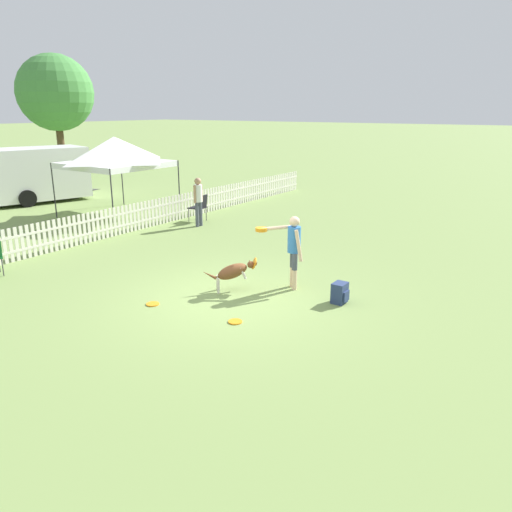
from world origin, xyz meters
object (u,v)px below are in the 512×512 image
(handler_person, at_px, (292,244))
(leaping_dog, at_px, (233,272))
(spectator_standing, at_px, (198,197))
(equipment_trailer, at_px, (31,174))
(folding_chair_blue_left, at_px, (200,206))
(canopy_tent_main, at_px, (115,152))
(frisbee_near_dog, at_px, (153,304))
(frisbee_near_handler, at_px, (235,322))
(tree_left_grove, at_px, (55,93))
(backpack_on_grass, at_px, (340,293))

(handler_person, relative_size, leaping_dog, 1.64)
(spectator_standing, relative_size, equipment_trailer, 0.31)
(folding_chair_blue_left, distance_m, equipment_trailer, 8.28)
(canopy_tent_main, bearing_deg, frisbee_near_dog, -126.72)
(frisbee_near_handler, height_order, frisbee_near_dog, same)
(spectator_standing, bearing_deg, leaping_dog, 47.55)
(equipment_trailer, bearing_deg, spectator_standing, -71.41)
(folding_chair_blue_left, distance_m, tree_left_grove, 17.37)
(frisbee_near_dog, height_order, tree_left_grove, tree_left_grove)
(handler_person, distance_m, folding_chair_blue_left, 7.21)
(frisbee_near_dog, relative_size, tree_left_grove, 0.04)
(handler_person, distance_m, canopy_tent_main, 9.66)
(leaping_dog, bearing_deg, tree_left_grove, -159.57)
(backpack_on_grass, xyz_separation_m, spectator_standing, (3.58, 6.82, 0.76))
(leaping_dog, relative_size, canopy_tent_main, 0.31)
(folding_chair_blue_left, xyz_separation_m, spectator_standing, (-0.57, -0.45, 0.41))
(folding_chair_blue_left, relative_size, canopy_tent_main, 0.29)
(canopy_tent_main, xyz_separation_m, tree_left_grove, (6.66, 12.81, 2.33))
(backpack_on_grass, xyz_separation_m, tree_left_grove, (9.89, 23.15, 4.41))
(frisbee_near_dog, bearing_deg, equipment_trailer, 67.02)
(frisbee_near_handler, xyz_separation_m, folding_chair_blue_left, (6.11, 6.11, 0.55))
(backpack_on_grass, relative_size, tree_left_grove, 0.06)
(backpack_on_grass, distance_m, equipment_trailer, 15.78)
(canopy_tent_main, bearing_deg, frisbee_near_handler, -119.51)
(handler_person, relative_size, tree_left_grove, 0.23)
(canopy_tent_main, relative_size, tree_left_grove, 0.46)
(spectator_standing, bearing_deg, folding_chair_blue_left, -141.64)
(frisbee_near_handler, bearing_deg, equipment_trailer, 70.67)
(frisbee_near_dog, bearing_deg, spectator_standing, 33.11)
(folding_chair_blue_left, distance_m, spectator_standing, 0.83)
(leaping_dog, height_order, equipment_trailer, equipment_trailer)
(backpack_on_grass, relative_size, spectator_standing, 0.26)
(handler_person, xyz_separation_m, leaping_dog, (-0.87, 0.92, -0.56))
(leaping_dog, height_order, backpack_on_grass, leaping_dog)
(folding_chair_blue_left, height_order, canopy_tent_main, canopy_tent_main)
(folding_chair_blue_left, xyz_separation_m, equipment_trailer, (-1.10, 8.19, 0.62))
(canopy_tent_main, distance_m, spectator_standing, 3.78)
(leaping_dog, xyz_separation_m, equipment_trailer, (3.72, 13.28, 0.74))
(folding_chair_blue_left, xyz_separation_m, tree_left_grove, (5.75, 15.88, 4.06))
(backpack_on_grass, height_order, equipment_trailer, equipment_trailer)
(handler_person, relative_size, frisbee_near_dog, 6.19)
(backpack_on_grass, xyz_separation_m, equipment_trailer, (3.04, 15.46, 0.97))
(equipment_trailer, bearing_deg, frisbee_near_handler, -94.28)
(handler_person, xyz_separation_m, canopy_tent_main, (3.03, 9.09, 1.29))
(handler_person, xyz_separation_m, folding_chair_blue_left, (3.95, 6.01, -0.44))
(frisbee_near_dog, height_order, folding_chair_blue_left, folding_chair_blue_left)
(backpack_on_grass, bearing_deg, leaping_dog, 107.24)
(tree_left_grove, bearing_deg, leaping_dog, -116.74)
(folding_chair_blue_left, relative_size, tree_left_grove, 0.14)
(frisbee_near_handler, distance_m, tree_left_grove, 25.41)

